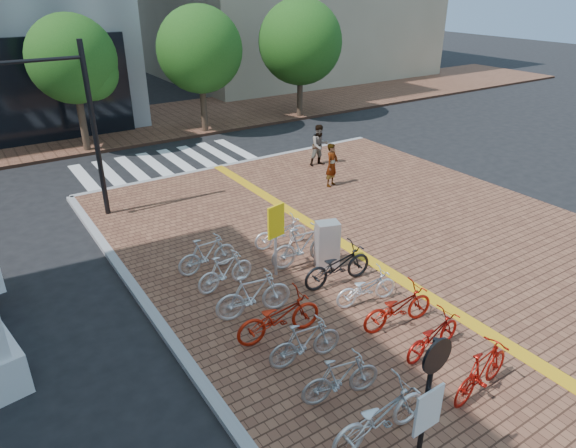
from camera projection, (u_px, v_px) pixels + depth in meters
ground at (373, 333)px, 11.75m from camera, size 120.00×120.00×0.00m
kerb_north at (239, 164)px, 22.25m from camera, size 14.00×0.25×0.15m
far_sidewalk at (110, 128)px, 27.53m from camera, size 70.00×8.00×0.15m
crosswalk at (167, 163)px, 22.54m from camera, size 7.50×4.00×0.01m
street_trees at (219, 50)px, 25.63m from camera, size 16.20×4.60×6.35m
bike_0 at (379, 415)px, 8.66m from camera, size 2.00×0.74×1.04m
bike_1 at (341, 378)px, 9.54m from camera, size 1.66×0.77×0.96m
bike_2 at (305, 342)px, 10.46m from camera, size 1.68×0.67×0.98m
bike_3 at (279, 316)px, 11.19m from camera, size 2.06×0.88×1.05m
bike_4 at (253, 295)px, 11.90m from camera, size 1.92×0.83×1.11m
bike_5 at (225, 271)px, 13.01m from camera, size 1.64×0.60×0.97m
bike_6 at (207, 254)px, 13.76m from camera, size 1.69×0.50×1.01m
bike_7 at (482, 371)px, 9.64m from camera, size 1.82×0.72×1.06m
bike_8 at (433, 335)px, 10.74m from camera, size 1.71×0.74×0.87m
bike_9 at (398, 307)px, 11.57m from camera, size 1.91×0.85×0.97m
bike_10 at (366, 288)px, 12.41m from camera, size 1.71×0.84×0.86m
bike_11 at (338, 265)px, 13.18m from camera, size 2.03×0.81×1.05m
bike_12 at (303, 246)px, 14.04m from camera, size 1.97×0.73×1.16m
bike_13 at (281, 232)px, 15.08m from camera, size 1.74×0.78×0.89m
pedestrian_a at (332, 165)px, 19.37m from camera, size 0.71×0.59×1.66m
pedestrian_b at (320, 145)px, 21.51m from camera, size 0.93×0.76×1.74m
utility_box at (327, 245)px, 13.92m from camera, size 0.72×0.61×1.32m
yellow_sign at (276, 228)px, 13.15m from camera, size 0.55×0.19×2.05m
notice_sign at (429, 401)px, 7.17m from camera, size 0.54×0.13×2.94m
traffic_light_pole at (44, 104)px, 15.08m from camera, size 3.01×1.16×5.60m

